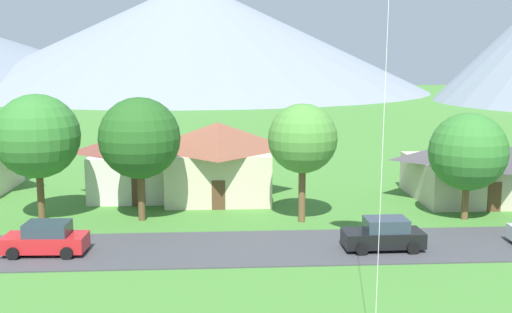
# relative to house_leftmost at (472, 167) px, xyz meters

# --- Properties ---
(road_strip) EXTENTS (160.00, 6.09, 0.08)m
(road_strip) POSITION_rel_house_leftmost_xyz_m (-16.04, -10.65, -2.26)
(road_strip) COLOR #424247
(road_strip) RESTS_ON ground
(mountain_far_west_ridge) EXTENTS (134.19, 134.19, 31.33)m
(mountain_far_west_ridge) POSITION_rel_house_leftmost_xyz_m (-24.97, 139.19, 13.36)
(mountain_far_west_ridge) COLOR gray
(mountain_far_west_ridge) RESTS_ON ground
(house_leftmost) EXTENTS (8.78, 8.28, 4.45)m
(house_leftmost) POSITION_rel_house_leftmost_xyz_m (0.00, 0.00, 0.00)
(house_leftmost) COLOR beige
(house_leftmost) RESTS_ON ground
(house_right_center) EXTENTS (7.81, 8.01, 5.49)m
(house_right_center) POSITION_rel_house_leftmost_xyz_m (-18.19, 1.53, 0.54)
(house_right_center) COLOR beige
(house_right_center) RESTS_ON ground
(house_rightmost) EXTENTS (7.71, 6.57, 5.02)m
(house_rightmost) POSITION_rel_house_leftmost_xyz_m (-23.66, 2.23, 0.30)
(house_rightmost) COLOR silver
(house_rightmost) RESTS_ON ground
(tree_left_of_center) EXTENTS (4.26, 4.26, 7.36)m
(tree_left_of_center) POSITION_rel_house_leftmost_xyz_m (-13.03, -5.47, 2.90)
(tree_left_of_center) COLOR brown
(tree_left_of_center) RESTS_ON ground
(tree_center) EXTENTS (5.21, 5.21, 7.93)m
(tree_center) POSITION_rel_house_leftmost_xyz_m (-29.28, -4.07, 3.00)
(tree_center) COLOR brown
(tree_center) RESTS_ON ground
(tree_right_of_center) EXTENTS (5.04, 5.04, 7.73)m
(tree_right_of_center) POSITION_rel_house_leftmost_xyz_m (-23.00, -4.51, 2.89)
(tree_right_of_center) COLOR brown
(tree_right_of_center) RESTS_ON ground
(tree_near_right) EXTENTS (4.85, 4.85, 6.75)m
(tree_near_right) POSITION_rel_house_leftmost_xyz_m (-2.68, -5.54, 2.01)
(tree_near_right) COLOR brown
(tree_near_right) RESTS_ON ground
(parked_car_black_mid_west) EXTENTS (4.22, 2.12, 1.68)m
(parked_car_black_mid_west) POSITION_rel_house_leftmost_xyz_m (-9.48, -11.40, -1.44)
(parked_car_black_mid_west) COLOR black
(parked_car_black_mid_west) RESTS_ON road_strip
(parked_car_red_mid_east) EXTENTS (4.28, 2.22, 1.68)m
(parked_car_red_mid_east) POSITION_rel_house_leftmost_xyz_m (-27.11, -11.06, -1.44)
(parked_car_red_mid_east) COLOR red
(parked_car_red_mid_east) RESTS_ON road_strip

